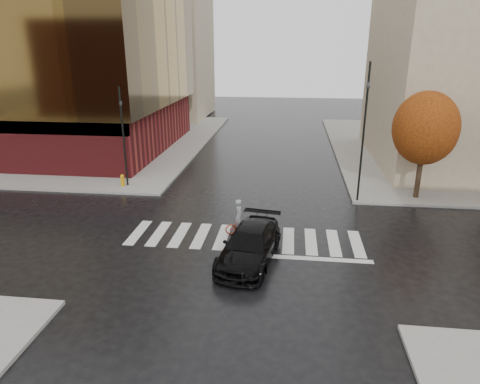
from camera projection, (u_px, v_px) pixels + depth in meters
The scene contains 12 objects.
ground at pixel (243, 242), 20.90m from camera, with size 120.00×120.00×0.00m, color black.
sidewalk_nw at pixel (59, 140), 42.95m from camera, with size 30.00×30.00×0.15m, color gray.
crosswalk at pixel (244, 238), 21.37m from camera, with size 12.00×3.00×0.01m, color silver.
office_glass at pixel (18, 55), 37.55m from camera, with size 27.00×19.00×16.00m.
building_nw_far at pixel (151, 36), 54.08m from camera, with size 14.00×12.00×20.00m, color tan.
tree_ne_a at pixel (425, 128), 25.24m from camera, with size 3.80×3.80×6.50m.
sedan at pixel (250, 245), 18.91m from camera, with size 2.14×5.27×1.53m, color black.
cyclist at pixel (240, 222), 21.66m from camera, with size 1.72×1.01×1.85m.
traffic_light_nw at pixel (123, 132), 27.75m from camera, with size 0.17×0.15×6.49m.
traffic_light_ne at pixel (365, 123), 24.58m from camera, with size 0.21×0.24×8.13m.
fire_hydrant at pixel (122, 180), 28.58m from camera, with size 0.29×0.29×0.81m.
manhole at pixel (253, 226), 22.74m from camera, with size 0.69×0.69×0.01m, color #4D3B1B.
Camera 1 is at (2.12, -18.81, 9.19)m, focal length 32.00 mm.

